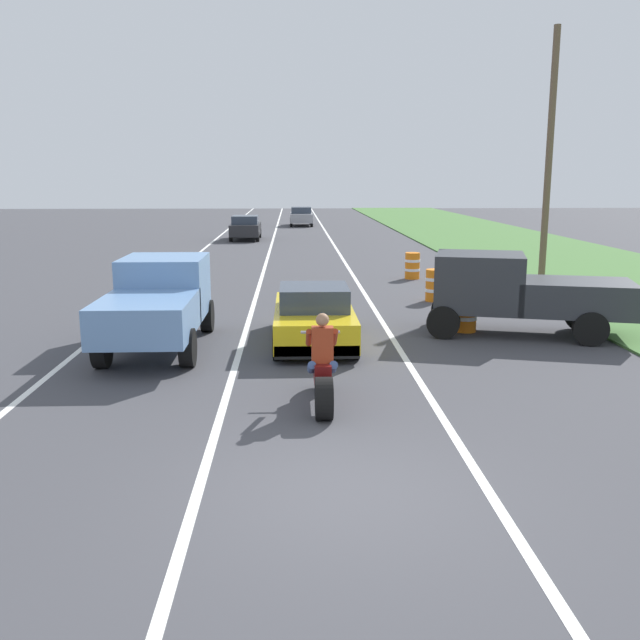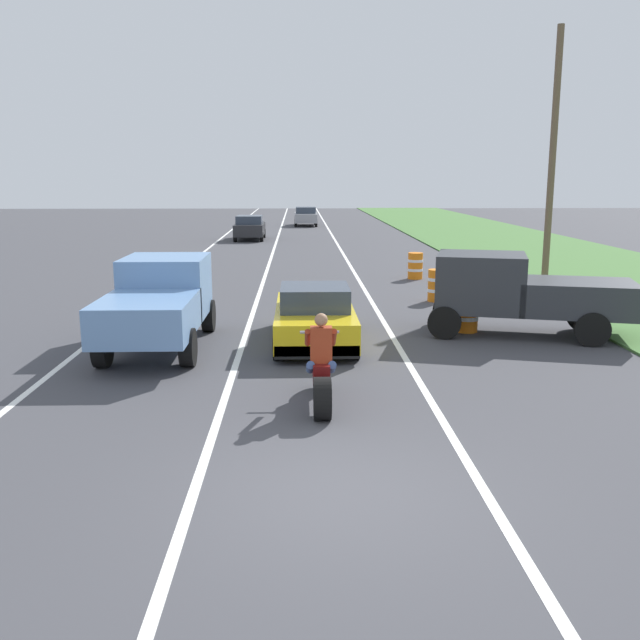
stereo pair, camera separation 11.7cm
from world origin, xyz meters
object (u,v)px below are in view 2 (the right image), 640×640
Objects in this scene: motorcycle_with_rider at (321,373)px; construction_barrel_far at (415,266)px; pickup_truck_left_lane_light_blue at (159,300)px; distant_car_far_ahead at (250,227)px; construction_barrel_nearest at (467,312)px; sports_car_yellow at (315,316)px; distant_car_further_ahead at (306,216)px; construction_barrel_mid at (437,285)px; pickup_truck_right_shoulder_dark_grey at (519,290)px.

construction_barrel_far is at bearing 74.74° from motorcycle_with_rider.
distant_car_far_ahead is at bearing 89.71° from pickup_truck_left_lane_light_blue.
distant_car_far_ahead reaches higher than construction_barrel_nearest.
construction_barrel_far is (4.10, 10.36, -0.13)m from sports_car_yellow.
pickup_truck_left_lane_light_blue is at bearing -125.31° from construction_barrel_far.
distant_car_further_ahead is (0.25, 40.33, 0.14)m from sports_car_yellow.
construction_barrel_nearest is (3.85, 5.77, -0.09)m from motorcycle_with_rider.
motorcycle_with_rider is 0.46× the size of pickup_truck_left_lane_light_blue.
distant_car_far_ahead is at bearing 113.41° from construction_barrel_far.
construction_barrel_mid is 23.34m from distant_car_far_ahead.
sports_car_yellow is at bearing -111.58° from construction_barrel_far.
pickup_truck_right_shoulder_dark_grey is at bearing -72.65° from distant_car_far_ahead.
distant_car_far_ahead is at bearing 105.24° from construction_barrel_nearest.
motorcycle_with_rider is 7.39m from pickup_truck_right_shoulder_dark_grey.
motorcycle_with_rider is 45.00m from distant_car_further_ahead.
distant_car_far_ahead reaches higher than construction_barrel_far.
construction_barrel_mid is at bearing 68.65° from motorcycle_with_rider.
construction_barrel_far is at bearing 88.37° from construction_barrel_mid.
pickup_truck_left_lane_light_blue reaches higher than motorcycle_with_rider.
distant_car_further_ahead is at bearing 89.64° from sports_car_yellow.
sports_car_yellow is at bearing -90.36° from distant_car_further_ahead.
pickup_truck_left_lane_light_blue and pickup_truck_right_shoulder_dark_grey have the same top height.
motorcycle_with_rider is 0.51× the size of sports_car_yellow.
construction_barrel_far is 18.81m from distant_car_far_ahead.
construction_barrel_nearest is 27.49m from distant_car_far_ahead.
construction_barrel_nearest is 0.25× the size of distant_car_far_ahead.
sports_car_yellow is 4.30× the size of construction_barrel_far.
construction_barrel_far is 0.25× the size of distant_car_far_ahead.
pickup_truck_right_shoulder_dark_grey is at bearing -83.12° from distant_car_further_ahead.
motorcycle_with_rider is 2.21× the size of construction_barrel_nearest.
construction_barrel_far is at bearing 95.52° from pickup_truck_right_shoulder_dark_grey.
distant_car_far_ahead is (-7.23, 26.52, 0.27)m from construction_barrel_nearest.
sports_car_yellow reaches higher than construction_barrel_nearest.
construction_barrel_mid is at bearing 38.05° from pickup_truck_left_lane_light_blue.
motorcycle_with_rider is 2.21× the size of construction_barrel_mid.
distant_car_far_ahead is 1.00× the size of distant_car_further_ahead.
construction_barrel_far is (-0.93, 9.64, -0.60)m from pickup_truck_right_shoulder_dark_grey.
sports_car_yellow is 0.90× the size of pickup_truck_left_lane_light_blue.
pickup_truck_right_shoulder_dark_grey is 1.29× the size of distant_car_far_ahead.
motorcycle_with_rider is 4.67m from sports_car_yellow.
distant_car_far_ahead is (-3.37, 27.62, 0.14)m from sports_car_yellow.
distant_car_far_ahead is at bearing 108.31° from construction_barrel_mid.
construction_barrel_nearest is (-1.18, 0.38, -0.60)m from pickup_truck_right_shoulder_dark_grey.
construction_barrel_nearest is 9.27m from construction_barrel_far.
sports_car_yellow is 27.83m from distant_car_far_ahead.
pickup_truck_left_lane_light_blue is (-3.51, 4.29, 0.51)m from motorcycle_with_rider.
construction_barrel_far is (4.10, 15.03, -0.09)m from motorcycle_with_rider.
distant_car_further_ahead is (3.62, 12.70, 0.00)m from distant_car_far_ahead.
construction_barrel_mid is at bearing -71.69° from distant_car_far_ahead.
distant_car_far_ahead is (-8.40, 26.90, -0.33)m from pickup_truck_right_shoulder_dark_grey.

